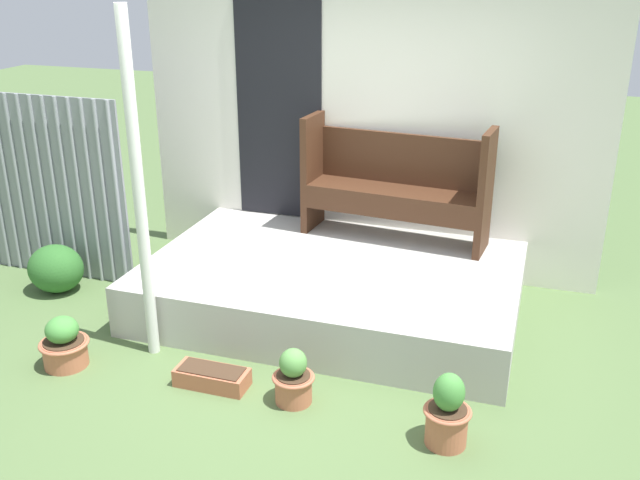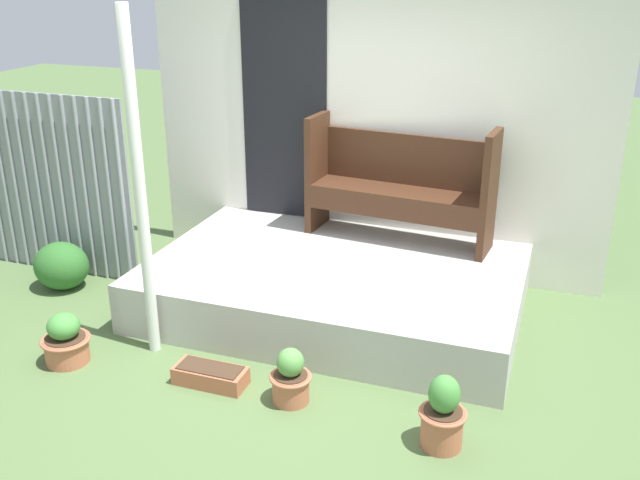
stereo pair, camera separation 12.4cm
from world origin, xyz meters
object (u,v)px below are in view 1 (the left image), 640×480
Objects in this scene: flower_pot_right at (447,414)px; shrub_by_fence at (56,269)px; planter_box_rect at (212,377)px; support_post at (139,193)px; bench at (396,180)px; flower_pot_middle at (293,379)px; flower_pot_left at (64,345)px.

flower_pot_right is 3.64m from shrub_by_fence.
flower_pot_right is 1.59m from planter_box_rect.
support_post is 2.25m from bench.
shrub_by_fence is at bearing 159.79° from flower_pot_middle.
bench is at bearing 110.54° from flower_pot_right.
shrub_by_fence is at bearing 163.40° from flower_pot_right.
flower_pot_left is 1.67m from flower_pot_middle.
flower_pot_right reaches higher than planter_box_rect.
flower_pot_right is at bearing -0.87° from flower_pot_left.
bench is 2.99m from shrub_by_fence.
bench is at bearing 84.60° from flower_pot_middle.
planter_box_rect is at bearing 179.66° from flower_pot_middle.
planter_box_rect is (-0.77, -2.03, -0.86)m from bench.
flower_pot_left is (-0.49, -0.36, -1.05)m from support_post.
flower_pot_left reaches higher than planter_box_rect.
flower_pot_left is 1.10m from planter_box_rect.
flower_pot_left is 0.98× the size of flower_pot_middle.
flower_pot_left is at bearing 179.13° from flower_pot_right.
planter_box_rect is (-0.58, 0.00, -0.10)m from flower_pot_middle.
flower_pot_right is at bearing -4.60° from planter_box_rect.
flower_pot_middle is (1.67, 0.08, 0.00)m from flower_pot_left.
shrub_by_fence is at bearing -152.16° from bench.
flower_pot_right reaches higher than flower_pot_middle.
planter_box_rect is at bearing 175.40° from flower_pot_right.
bench reaches higher than shrub_by_fence.
bench is at bearing 51.83° from support_post.
flower_pot_middle reaches higher than flower_pot_left.
planter_box_rect is at bearing -105.59° from bench.
support_post is 6.47× the size of flower_pot_left.
bench reaches higher than flower_pot_left.
support_post is 1.77m from shrub_by_fence.
flower_pot_right is at bearing -16.60° from shrub_by_fence.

